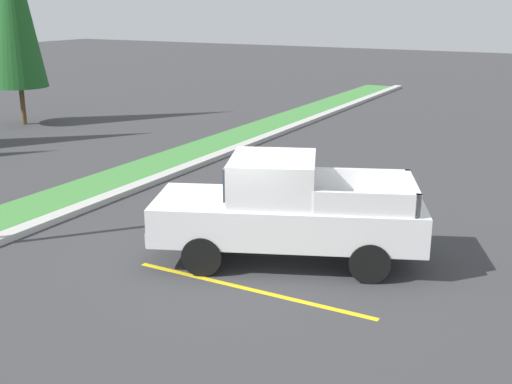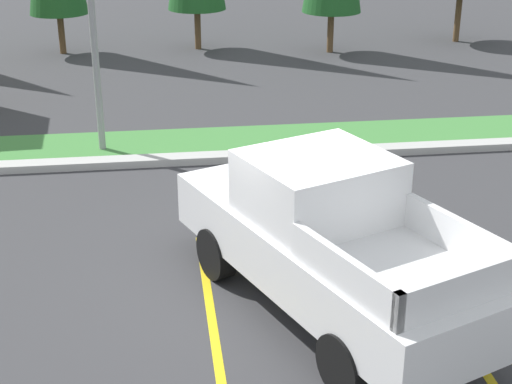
{
  "view_description": "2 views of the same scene",
  "coord_description": "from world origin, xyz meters",
  "views": [
    {
      "loc": [
        -10.05,
        -5.94,
        4.93
      ],
      "look_at": [
        1.02,
        0.1,
        1.17
      ],
      "focal_mm": 44.69,
      "sensor_mm": 36.0,
      "label": 1
    },
    {
      "loc": [
        -1.53,
        -9.63,
        5.52
      ],
      "look_at": [
        -0.21,
        0.26,
        1.3
      ],
      "focal_mm": 54.53,
      "sensor_mm": 36.0,
      "label": 2
    }
  ],
  "objects": [
    {
      "name": "ground_plane",
      "position": [
        0.0,
        0.0,
        0.0
      ],
      "size": [
        120.0,
        120.0,
        0.0
      ],
      "primitive_type": "plane",
      "color": "#38383A"
    },
    {
      "name": "parking_line_near",
      "position": [
        -0.95,
        -0.84,
        0.0
      ],
      "size": [
        0.12,
        4.8,
        0.01
      ],
      "primitive_type": "cube",
      "color": "yellow",
      "rests_on": "ground"
    },
    {
      "name": "parking_line_far",
      "position": [
        2.15,
        -0.84,
        0.0
      ],
      "size": [
        0.12,
        4.8,
        0.01
      ],
      "primitive_type": "cube",
      "color": "yellow",
      "rests_on": "ground"
    },
    {
      "name": "curb_strip",
      "position": [
        0.0,
        5.0,
        0.07
      ],
      "size": [
        56.0,
        0.4,
        0.15
      ],
      "primitive_type": "cube",
      "color": "#B2B2AD",
      "rests_on": "ground"
    },
    {
      "name": "grass_median",
      "position": [
        0.0,
        6.1,
        0.03
      ],
      "size": [
        56.0,
        1.8,
        0.06
      ],
      "primitive_type": "cube",
      "color": "#42843D",
      "rests_on": "ground"
    },
    {
      "name": "pickup_truck_main",
      "position": [
        0.58,
        -0.79,
        1.04
      ],
      "size": [
        3.75,
        5.54,
        2.1
      ],
      "color": "black",
      "rests_on": "ground"
    },
    {
      "name": "traffic_cone",
      "position": [
        3.16,
        -1.14,
        0.29
      ],
      "size": [
        0.36,
        0.36,
        0.6
      ],
      "color": "orange",
      "rests_on": "ground"
    }
  ]
}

